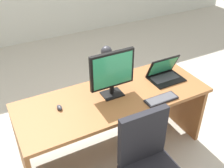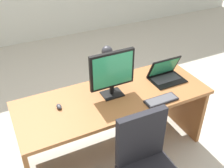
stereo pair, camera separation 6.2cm
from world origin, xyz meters
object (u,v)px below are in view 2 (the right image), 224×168
(keyboard, at_px, (161,100))
(desk_lamp, at_px, (107,56))
(laptop, at_px, (165,72))
(monitor, at_px, (112,72))
(desk, at_px, (111,110))
(mouse, at_px, (59,107))

(keyboard, distance_m, desk_lamp, 0.67)
(laptop, bearing_deg, monitor, -178.15)
(desk_lamp, bearing_deg, laptop, -18.38)
(monitor, xyz_separation_m, laptop, (0.64, 0.02, -0.19))
(monitor, bearing_deg, desk_lamp, 76.20)
(desk, bearing_deg, keyboard, -40.97)
(desk, distance_m, monitor, 0.47)
(laptop, relative_size, desk_lamp, 0.84)
(desk, height_order, monitor, monitor)
(laptop, distance_m, keyboard, 0.42)
(keyboard, xyz_separation_m, desk_lamp, (-0.32, 0.51, 0.30))
(laptop, distance_m, desk_lamp, 0.66)
(monitor, bearing_deg, desk, 77.56)
(monitor, bearing_deg, keyboard, -38.85)
(mouse, bearing_deg, desk_lamp, 18.33)
(desk, xyz_separation_m, laptop, (0.63, 0.00, 0.28))
(monitor, relative_size, keyboard, 1.41)
(laptop, height_order, mouse, laptop)
(laptop, height_order, keyboard, laptop)
(laptop, bearing_deg, desk, -179.91)
(keyboard, relative_size, desk_lamp, 0.78)
(desk, relative_size, desk_lamp, 4.51)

